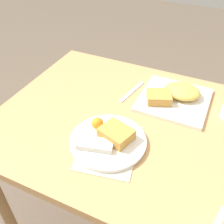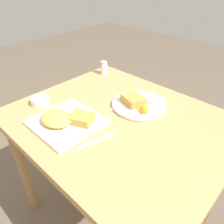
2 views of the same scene
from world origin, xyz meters
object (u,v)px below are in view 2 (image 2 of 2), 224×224
object	(u,v)px
salt_shaker	(104,69)
butter_knife	(97,141)
sauce_ramekin	(40,100)
plate_oval_far	(139,103)
plate_square_near	(65,120)

from	to	relation	value
salt_shaker	butter_knife	distance (m)	0.65
sauce_ramekin	salt_shaker	size ratio (longest dim) A/B	1.06
plate_oval_far	butter_knife	bearing A→B (deg)	-83.79
sauce_ramekin	salt_shaker	world-z (taller)	salt_shaker
sauce_ramekin	salt_shaker	bearing A→B (deg)	92.65
sauce_ramekin	plate_square_near	bearing A→B (deg)	-3.61
plate_oval_far	sauce_ramekin	world-z (taller)	plate_oval_far
sauce_ramekin	butter_knife	distance (m)	0.42
plate_square_near	butter_knife	distance (m)	0.19
plate_square_near	plate_oval_far	bearing A→B (deg)	66.04
sauce_ramekin	butter_knife	xyz separation A→B (m)	(0.42, 0.00, -0.02)
salt_shaker	sauce_ramekin	bearing A→B (deg)	-87.35
plate_oval_far	salt_shaker	bearing A→B (deg)	159.09
sauce_ramekin	butter_knife	world-z (taller)	sauce_ramekin
plate_oval_far	salt_shaker	world-z (taller)	salt_shaker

